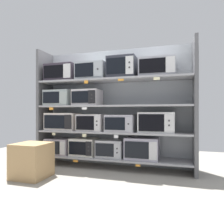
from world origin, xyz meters
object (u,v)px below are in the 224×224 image
object	(u,v)px
microwave_0	(60,146)
microwave_11	(92,72)
microwave_2	(111,148)
microwave_9	(87,98)
microwave_13	(157,68)
microwave_4	(63,121)
microwave_12	(123,68)
microwave_5	(92,122)
shipping_carton	(32,160)
microwave_3	(142,148)
microwave_1	(84,147)
microwave_8	(61,98)
microwave_7	(157,122)
microwave_10	(62,73)
microwave_6	(121,123)

from	to	relation	value
microwave_0	microwave_11	distance (m)	1.42
microwave_2	microwave_9	bearing A→B (deg)	-179.99
microwave_0	microwave_13	size ratio (longest dim) A/B	0.79
microwave_0	microwave_4	bearing A→B (deg)	0.10
microwave_11	microwave_12	bearing A→B (deg)	0.02
microwave_0	microwave_5	xyz separation A→B (m)	(0.61, -0.00, 0.42)
shipping_carton	microwave_3	bearing A→B (deg)	29.92
microwave_1	microwave_12	size ratio (longest dim) A/B	0.95
microwave_12	microwave_13	xyz separation A→B (m)	(0.55, 0.00, -0.02)
microwave_5	microwave_8	xyz separation A→B (m)	(-0.59, 0.00, 0.42)
microwave_5	microwave_0	bearing A→B (deg)	179.98
microwave_8	microwave_7	bearing A→B (deg)	-0.02
microwave_11	microwave_13	size ratio (longest dim) A/B	0.92
microwave_1	microwave_10	size ratio (longest dim) A/B	0.79
microwave_5	microwave_11	size ratio (longest dim) A/B	0.86
microwave_11	microwave_12	distance (m)	0.52
microwave_12	microwave_7	bearing A→B (deg)	-0.04
microwave_0	microwave_12	size ratio (longest dim) A/B	0.97
microwave_6	microwave_13	distance (m)	1.03
microwave_8	microwave_12	bearing A→B (deg)	-0.00
microwave_7	microwave_10	xyz separation A→B (m)	(-1.63, 0.00, 0.84)
microwave_13	microwave_5	bearing A→B (deg)	-179.98
shipping_carton	microwave_8	bearing A→B (deg)	92.07
microwave_5	microwave_8	world-z (taller)	microwave_8
microwave_3	microwave_7	distance (m)	0.47
microwave_11	microwave_13	distance (m)	1.07
microwave_2	microwave_6	size ratio (longest dim) A/B	0.96
microwave_8	shipping_carton	bearing A→B (deg)	-87.93
microwave_9	shipping_carton	world-z (taller)	microwave_9
microwave_4	microwave_0	bearing A→B (deg)	-179.90
microwave_2	microwave_13	distance (m)	1.48
microwave_6	shipping_carton	bearing A→B (deg)	-142.91
microwave_4	microwave_12	distance (m)	1.39
microwave_0	microwave_1	bearing A→B (deg)	0.02
microwave_0	microwave_11	world-z (taller)	microwave_11
microwave_1	microwave_3	world-z (taller)	microwave_3
microwave_2	microwave_3	size ratio (longest dim) A/B	0.85
microwave_2	microwave_10	world-z (taller)	microwave_10
microwave_4	microwave_6	world-z (taller)	microwave_4
microwave_1	microwave_4	size ratio (longest dim) A/B	0.77
microwave_0	microwave_13	xyz separation A→B (m)	(1.69, 0.00, 1.28)
microwave_2	microwave_5	world-z (taller)	microwave_5
microwave_3	microwave_8	world-z (taller)	microwave_8
microwave_9	shipping_carton	xyz separation A→B (m)	(-0.48, -0.81, -0.92)
microwave_1	microwave_3	distance (m)	0.99
microwave_6	microwave_11	world-z (taller)	microwave_11
shipping_carton	microwave_5	bearing A→B (deg)	55.08
microwave_8	microwave_12	size ratio (longest dim) A/B	1.05
microwave_6	microwave_11	bearing A→B (deg)	-179.97
microwave_5	microwave_13	distance (m)	1.37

